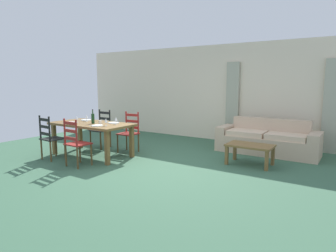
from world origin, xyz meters
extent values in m
cube|color=#375F45|center=(0.00, 0.00, -0.01)|extent=(9.60, 9.60, 0.02)
cube|color=beige|center=(0.00, 3.30, 1.35)|extent=(9.60, 0.16, 2.70)
cube|color=#A9AA92|center=(0.51, 3.16, 1.10)|extent=(0.35, 0.08, 2.20)
cube|color=#A9AA92|center=(2.91, 3.16, 1.10)|extent=(0.35, 0.08, 2.20)
cube|color=brown|center=(-1.57, -0.06, 0.72)|extent=(1.90, 0.96, 0.05)
cube|color=brown|center=(-2.42, -0.44, 0.35)|extent=(0.08, 0.08, 0.70)
cube|color=brown|center=(-0.72, -0.44, 0.35)|extent=(0.08, 0.08, 0.70)
cube|color=brown|center=(-2.42, 0.32, 0.35)|extent=(0.08, 0.08, 0.70)
cube|color=brown|center=(-0.72, 0.32, 0.35)|extent=(0.08, 0.08, 0.70)
cube|color=black|center=(-2.05, -0.74, 0.45)|extent=(0.45, 0.43, 0.03)
cylinder|color=brown|center=(-2.21, -0.56, 0.22)|extent=(0.04, 0.04, 0.43)
cylinder|color=brown|center=(-1.85, -0.58, 0.22)|extent=(0.04, 0.04, 0.43)
cylinder|color=brown|center=(-2.24, -0.90, 0.22)|extent=(0.04, 0.04, 0.43)
cylinder|color=brown|center=(-1.88, -0.92, 0.22)|extent=(0.04, 0.04, 0.43)
cylinder|color=black|center=(-2.24, -0.90, 0.71)|extent=(0.04, 0.04, 0.50)
cylinder|color=black|center=(-1.88, -0.92, 0.71)|extent=(0.04, 0.04, 0.50)
cube|color=black|center=(-2.06, -0.91, 0.58)|extent=(0.38, 0.05, 0.06)
cube|color=black|center=(-2.06, -0.91, 0.73)|extent=(0.38, 0.05, 0.06)
cube|color=black|center=(-2.06, -0.91, 0.88)|extent=(0.38, 0.05, 0.06)
cube|color=maroon|center=(-1.16, -0.80, 0.45)|extent=(0.43, 0.41, 0.03)
cylinder|color=brown|center=(-1.33, -0.62, 0.22)|extent=(0.04, 0.04, 0.43)
cylinder|color=brown|center=(-0.97, -0.63, 0.22)|extent=(0.04, 0.04, 0.43)
cylinder|color=brown|center=(-1.34, -0.96, 0.22)|extent=(0.04, 0.04, 0.43)
cylinder|color=brown|center=(-0.98, -0.97, 0.22)|extent=(0.04, 0.04, 0.43)
cylinder|color=maroon|center=(-1.34, -0.96, 0.71)|extent=(0.04, 0.04, 0.50)
cylinder|color=maroon|center=(-0.98, -0.97, 0.71)|extent=(0.04, 0.04, 0.50)
cube|color=maroon|center=(-1.16, -0.97, 0.58)|extent=(0.38, 0.04, 0.06)
cube|color=maroon|center=(-1.16, -0.97, 0.73)|extent=(0.38, 0.04, 0.06)
cube|color=maroon|center=(-1.16, -0.97, 0.88)|extent=(0.38, 0.04, 0.06)
cube|color=black|center=(-2.02, 0.63, 0.45)|extent=(0.42, 0.40, 0.03)
cylinder|color=brown|center=(-1.84, 0.47, 0.22)|extent=(0.04, 0.04, 0.43)
cylinder|color=brown|center=(-2.20, 0.46, 0.22)|extent=(0.04, 0.04, 0.43)
cylinder|color=brown|center=(-1.84, 0.81, 0.22)|extent=(0.04, 0.04, 0.43)
cylinder|color=brown|center=(-2.20, 0.80, 0.22)|extent=(0.04, 0.04, 0.43)
cylinder|color=black|center=(-1.84, 0.81, 0.71)|extent=(0.04, 0.04, 0.50)
cylinder|color=black|center=(-2.20, 0.80, 0.71)|extent=(0.04, 0.04, 0.50)
cube|color=black|center=(-2.02, 0.80, 0.58)|extent=(0.38, 0.03, 0.06)
cube|color=black|center=(-2.02, 0.80, 0.73)|extent=(0.38, 0.03, 0.06)
cube|color=black|center=(-2.02, 0.80, 0.88)|extent=(0.38, 0.03, 0.06)
cube|color=maroon|center=(-1.09, 0.63, 0.45)|extent=(0.44, 0.42, 0.03)
cylinder|color=brown|center=(-0.90, 0.47, 0.22)|extent=(0.04, 0.04, 0.43)
cylinder|color=brown|center=(-1.26, 0.45, 0.22)|extent=(0.04, 0.04, 0.43)
cylinder|color=brown|center=(-0.92, 0.81, 0.22)|extent=(0.04, 0.04, 0.43)
cylinder|color=brown|center=(-1.28, 0.79, 0.22)|extent=(0.04, 0.04, 0.43)
cylinder|color=maroon|center=(-0.92, 0.81, 0.71)|extent=(0.04, 0.04, 0.50)
cylinder|color=maroon|center=(-1.28, 0.79, 0.71)|extent=(0.04, 0.04, 0.50)
cube|color=maroon|center=(-1.10, 0.80, 0.58)|extent=(0.38, 0.05, 0.06)
cube|color=maroon|center=(-1.10, 0.80, 0.73)|extent=(0.38, 0.05, 0.06)
cube|color=maroon|center=(-1.10, 0.80, 0.88)|extent=(0.38, 0.05, 0.06)
cylinder|color=white|center=(-2.02, -0.31, 0.76)|extent=(0.24, 0.24, 0.02)
cube|color=silver|center=(-2.17, -0.31, 0.75)|extent=(0.02, 0.17, 0.01)
cylinder|color=white|center=(-1.12, -0.31, 0.76)|extent=(0.24, 0.24, 0.02)
cube|color=silver|center=(-1.27, -0.31, 0.75)|extent=(0.02, 0.17, 0.01)
cylinder|color=white|center=(-2.02, 0.19, 0.76)|extent=(0.24, 0.24, 0.02)
cube|color=silver|center=(-2.17, 0.19, 0.75)|extent=(0.02, 0.17, 0.01)
cylinder|color=white|center=(-1.12, 0.19, 0.76)|extent=(0.24, 0.24, 0.02)
cube|color=silver|center=(-1.27, 0.19, 0.75)|extent=(0.03, 0.17, 0.01)
cylinder|color=#143819|center=(-1.47, -0.10, 0.86)|extent=(0.07, 0.07, 0.22)
cylinder|color=#143819|center=(-1.47, -0.10, 1.01)|extent=(0.02, 0.02, 0.08)
cylinder|color=black|center=(-1.47, -0.10, 1.06)|extent=(0.03, 0.03, 0.02)
cylinder|color=white|center=(-1.89, -0.20, 0.75)|extent=(0.06, 0.06, 0.01)
cylinder|color=white|center=(-1.89, -0.20, 0.79)|extent=(0.01, 0.01, 0.07)
cone|color=white|center=(-1.89, -0.20, 0.87)|extent=(0.06, 0.06, 0.08)
cylinder|color=white|center=(-0.96, -0.21, 0.75)|extent=(0.06, 0.06, 0.01)
cylinder|color=white|center=(-0.96, -0.21, 0.79)|extent=(0.01, 0.01, 0.07)
cone|color=white|center=(-0.96, -0.21, 0.87)|extent=(0.06, 0.06, 0.08)
cylinder|color=white|center=(-1.88, 0.08, 0.75)|extent=(0.06, 0.06, 0.01)
cylinder|color=white|center=(-1.88, 0.08, 0.79)|extent=(0.01, 0.01, 0.07)
cone|color=white|center=(-1.88, 0.08, 0.87)|extent=(0.06, 0.06, 0.08)
cylinder|color=white|center=(-0.96, 0.09, 0.75)|extent=(0.06, 0.06, 0.01)
cylinder|color=white|center=(-0.96, 0.09, 0.79)|extent=(0.01, 0.01, 0.07)
cone|color=white|center=(-0.96, 0.09, 0.87)|extent=(0.06, 0.06, 0.08)
cylinder|color=beige|center=(-1.24, -0.11, 0.80)|extent=(0.07, 0.07, 0.09)
cube|color=#C6A98B|center=(1.71, 2.30, 0.20)|extent=(1.80, 0.80, 0.40)
cube|color=#C6A98B|center=(1.71, 2.60, 0.40)|extent=(1.80, 0.20, 0.80)
cube|color=#C6A98B|center=(2.73, 2.30, 0.29)|extent=(0.24, 0.80, 0.58)
cube|color=#C6A98B|center=(0.69, 2.30, 0.29)|extent=(0.24, 0.80, 0.58)
cube|color=beige|center=(2.16, 2.25, 0.46)|extent=(0.86, 0.64, 0.12)
cube|color=beige|center=(1.26, 2.25, 0.46)|extent=(0.86, 0.64, 0.12)
cube|color=brown|center=(1.68, 1.15, 0.40)|extent=(0.90, 0.56, 0.04)
cube|color=brown|center=(1.28, 0.92, 0.19)|extent=(0.06, 0.06, 0.38)
cube|color=brown|center=(2.08, 0.92, 0.19)|extent=(0.06, 0.06, 0.38)
cube|color=brown|center=(1.28, 1.38, 0.19)|extent=(0.06, 0.06, 0.38)
cube|color=brown|center=(2.08, 1.38, 0.19)|extent=(0.06, 0.06, 0.38)
camera|label=1|loc=(3.51, -4.65, 1.67)|focal=31.73mm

